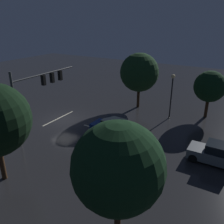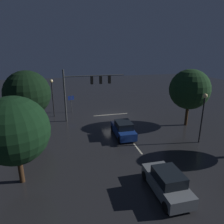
% 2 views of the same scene
% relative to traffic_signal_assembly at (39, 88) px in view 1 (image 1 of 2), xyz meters
% --- Properties ---
extents(ground_plane, '(80.00, 80.00, 0.00)m').
position_rel_traffic_signal_assembly_xyz_m(ground_plane, '(-3.47, -0.47, -4.66)').
color(ground_plane, '#232326').
extents(traffic_signal_assembly, '(7.87, 0.47, 6.71)m').
position_rel_traffic_signal_assembly_xyz_m(traffic_signal_assembly, '(0.00, 0.00, 0.00)').
color(traffic_signal_assembly, '#383A3D').
rests_on(traffic_signal_assembly, ground_plane).
extents(lane_dash_far, '(0.16, 2.20, 0.01)m').
position_rel_traffic_signal_assembly_xyz_m(lane_dash_far, '(-3.47, 3.53, -4.66)').
color(lane_dash_far, beige).
rests_on(lane_dash_far, ground_plane).
extents(lane_dash_mid, '(0.16, 2.20, 0.01)m').
position_rel_traffic_signal_assembly_xyz_m(lane_dash_mid, '(-3.47, 9.53, -4.66)').
color(lane_dash_mid, beige).
rests_on(lane_dash_mid, ground_plane).
extents(lane_dash_near, '(0.16, 2.20, 0.01)m').
position_rel_traffic_signal_assembly_xyz_m(lane_dash_near, '(-3.47, 15.53, -4.66)').
color(lane_dash_near, beige).
rests_on(lane_dash_near, ground_plane).
extents(stop_bar, '(5.00, 0.16, 0.01)m').
position_rel_traffic_signal_assembly_xyz_m(stop_bar, '(-3.47, -1.18, -4.66)').
color(stop_bar, beige).
rests_on(stop_bar, ground_plane).
extents(car_approaching, '(1.98, 4.40, 1.70)m').
position_rel_traffic_signal_assembly_xyz_m(car_approaching, '(-2.98, 6.34, -3.86)').
color(car_approaching, navy).
rests_on(car_approaching, ground_plane).
extents(car_distant, '(1.93, 4.38, 1.70)m').
position_rel_traffic_signal_assembly_xyz_m(car_distant, '(-3.03, 15.86, -3.86)').
color(car_distant, slate).
rests_on(car_distant, ground_plane).
extents(street_lamp_left_kerb, '(0.44, 0.44, 5.11)m').
position_rel_traffic_signal_assembly_xyz_m(street_lamp_left_kerb, '(-10.04, 9.77, -1.09)').
color(street_lamp_left_kerb, black).
rests_on(street_lamp_left_kerb, ground_plane).
extents(route_sign, '(0.89, 0.27, 2.55)m').
position_rel_traffic_signal_assembly_xyz_m(route_sign, '(1.91, -3.70, -2.82)').
color(route_sign, '#383A3D').
rests_on(route_sign, ground_plane).
extents(tree_left_near, '(4.78, 4.78, 6.92)m').
position_rel_traffic_signal_assembly_xyz_m(tree_left_near, '(-11.56, 5.10, -0.14)').
color(tree_left_near, '#382314').
rests_on(tree_left_near, ground_plane).
extents(tree_left_far, '(3.52, 3.52, 5.42)m').
position_rel_traffic_signal_assembly_xyz_m(tree_left_far, '(-12.54, 13.29, -1.02)').
color(tree_left_far, '#382314').
rests_on(tree_left_far, ground_plane).
extents(tree_right_far, '(4.68, 4.68, 6.36)m').
position_rel_traffic_signal_assembly_xyz_m(tree_right_far, '(6.51, 12.19, -0.65)').
color(tree_right_far, '#382314').
rests_on(tree_right_far, ground_plane).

